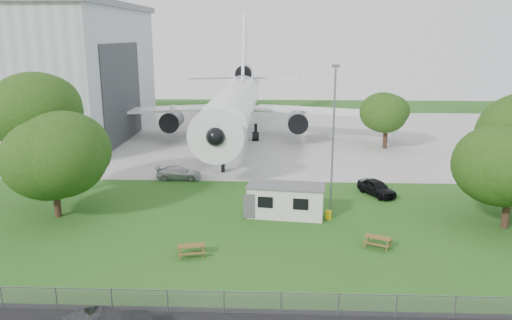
{
  "coord_description": "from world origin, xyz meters",
  "views": [
    {
      "loc": [
        3.66,
        -33.04,
        14.35
      ],
      "look_at": [
        1.96,
        8.0,
        4.0
      ],
      "focal_mm": 35.0,
      "sensor_mm": 36.0,
      "label": 1
    }
  ],
  "objects_px": {
    "site_cabin": "(286,200)",
    "picnic_east": "(377,247)",
    "airliner": "(236,102)",
    "picnic_west": "(192,256)"
  },
  "relations": [
    {
      "from": "picnic_east",
      "to": "airliner",
      "type": "bearing_deg",
      "value": 136.27
    },
    {
      "from": "site_cabin",
      "to": "picnic_east",
      "type": "bearing_deg",
      "value": -43.3
    },
    {
      "from": "picnic_west",
      "to": "airliner",
      "type": "bearing_deg",
      "value": 76.49
    },
    {
      "from": "site_cabin",
      "to": "picnic_east",
      "type": "relative_size",
      "value": 3.83
    },
    {
      "from": "airliner",
      "to": "picnic_west",
      "type": "relative_size",
      "value": 26.52
    },
    {
      "from": "site_cabin",
      "to": "picnic_east",
      "type": "height_order",
      "value": "site_cabin"
    },
    {
      "from": "airliner",
      "to": "picnic_west",
      "type": "height_order",
      "value": "airliner"
    },
    {
      "from": "airliner",
      "to": "picnic_east",
      "type": "bearing_deg",
      "value": -70.65
    },
    {
      "from": "site_cabin",
      "to": "picnic_west",
      "type": "distance_m",
      "value": 10.24
    },
    {
      "from": "picnic_east",
      "to": "picnic_west",
      "type": "bearing_deg",
      "value": -144.38
    }
  ]
}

